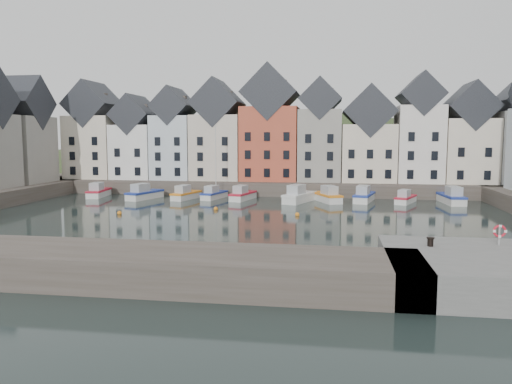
% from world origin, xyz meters
% --- Properties ---
extents(ground, '(260.00, 260.00, 0.00)m').
position_xyz_m(ground, '(0.00, 0.00, 0.00)').
color(ground, black).
rests_on(ground, ground).
extents(far_quay, '(90.00, 16.00, 2.00)m').
position_xyz_m(far_quay, '(0.00, 30.00, 1.00)').
color(far_quay, '#453D34').
rests_on(far_quay, ground).
extents(near_wall, '(50.00, 6.00, 2.00)m').
position_xyz_m(near_wall, '(-10.00, -22.00, 1.00)').
color(near_wall, '#453D34').
rests_on(near_wall, ground).
extents(hillside, '(153.60, 70.40, 64.00)m').
position_xyz_m(hillside, '(0.02, 56.00, -17.96)').
color(hillside, '#26361B').
rests_on(hillside, ground).
extents(far_terrace, '(72.37, 8.16, 17.78)m').
position_xyz_m(far_terrace, '(3.21, 28.00, 8.88)').
color(far_terrace, '#EDDFC6').
rests_on(far_terrace, far_quay).
extents(left_terrace, '(7.65, 17.00, 15.69)m').
position_xyz_m(left_terrace, '(-36.00, 13.50, 8.88)').
color(left_terrace, gray).
rests_on(left_terrace, left_quay).
extents(mooring_buoys, '(20.50, 5.50, 0.50)m').
position_xyz_m(mooring_buoys, '(-4.00, 5.33, 0.15)').
color(mooring_buoys, orange).
rests_on(mooring_buoys, ground).
extents(boat_a, '(2.75, 6.40, 2.38)m').
position_xyz_m(boat_a, '(-24.05, 18.28, 0.71)').
color(boat_a, silver).
rests_on(boat_a, ground).
extents(boat_b, '(3.80, 6.77, 2.48)m').
position_xyz_m(boat_b, '(-16.47, 16.75, 0.74)').
color(boat_b, silver).
rests_on(boat_b, ground).
extents(boat_c, '(3.17, 6.13, 2.25)m').
position_xyz_m(boat_c, '(-10.60, 17.44, 0.67)').
color(boat_c, silver).
rests_on(boat_c, ground).
extents(boat_d, '(2.97, 5.83, 10.67)m').
position_xyz_m(boat_d, '(-6.81, 18.59, 0.69)').
color(boat_d, silver).
rests_on(boat_d, ground).
extents(boat_e, '(3.12, 6.26, 2.30)m').
position_xyz_m(boat_e, '(-2.56, 17.98, 0.69)').
color(boat_e, silver).
rests_on(boat_e, ground).
extents(boat_f, '(4.44, 7.26, 2.67)m').
position_xyz_m(boat_f, '(5.37, 16.75, 0.79)').
color(boat_f, silver).
rests_on(boat_f, ground).
extents(boat_g, '(4.51, 6.72, 2.48)m').
position_xyz_m(boat_g, '(9.09, 17.78, 0.74)').
color(boat_g, silver).
rests_on(boat_g, ground).
extents(boat_h, '(3.43, 6.75, 2.48)m').
position_xyz_m(boat_h, '(14.06, 18.61, 0.74)').
color(boat_h, silver).
rests_on(boat_h, ground).
extents(boat_i, '(3.58, 5.56, 2.05)m').
position_xyz_m(boat_i, '(19.38, 17.88, 0.61)').
color(boat_i, silver).
rests_on(boat_i, ground).
extents(boat_j, '(2.63, 6.84, 2.57)m').
position_xyz_m(boat_j, '(25.34, 18.43, 0.77)').
color(boat_j, silver).
rests_on(boat_j, ground).
extents(mooring_bollard, '(0.48, 0.48, 0.56)m').
position_xyz_m(mooring_bollard, '(15.88, -18.21, 2.31)').
color(mooring_bollard, black).
rests_on(mooring_bollard, near_quay).
extents(life_ring_post, '(0.80, 0.17, 1.30)m').
position_xyz_m(life_ring_post, '(20.17, -17.27, 2.86)').
color(life_ring_post, gray).
rests_on(life_ring_post, near_quay).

